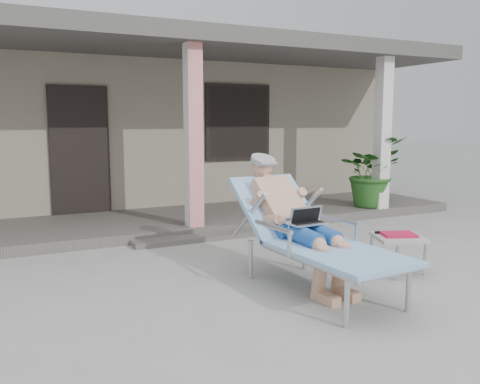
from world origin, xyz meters
TOP-DOWN VIEW (x-y plane):
  - ground at (0.00, 0.00)m, footprint 60.00×60.00m
  - house at (0.00, 6.50)m, footprint 10.40×5.40m
  - porch_deck at (0.00, 3.00)m, footprint 10.00×2.00m
  - porch_overhang at (0.00, 2.95)m, footprint 10.00×2.30m
  - porch_step at (0.00, 1.85)m, footprint 2.00×0.30m
  - lounger at (0.18, -0.43)m, footprint 0.95×2.22m
  - side_table at (1.35, -0.56)m, footprint 0.66×0.66m
  - potted_palm at (3.48, 2.39)m, footprint 1.31×1.20m

SIDE VIEW (x-z plane):
  - ground at x=0.00m, z-range 0.00..0.00m
  - porch_step at x=0.00m, z-range 0.00..0.07m
  - porch_deck at x=0.00m, z-range 0.00..0.15m
  - side_table at x=1.35m, z-range 0.16..0.61m
  - potted_palm at x=3.48m, z-range 0.15..1.40m
  - lounger at x=0.18m, z-range 0.16..1.58m
  - house at x=0.00m, z-range 0.02..3.32m
  - porch_overhang at x=0.00m, z-range 1.36..4.21m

